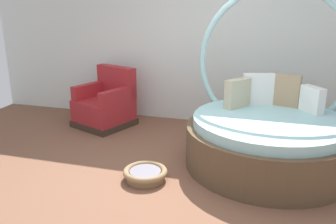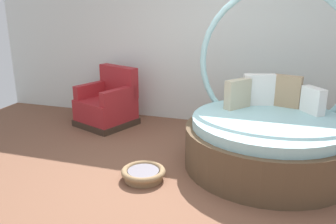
% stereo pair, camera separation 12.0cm
% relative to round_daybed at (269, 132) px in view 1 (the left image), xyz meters
% --- Properties ---
extents(ground_plane, '(8.00, 8.00, 0.02)m').
position_rel_round_daybed_xyz_m(ground_plane, '(-0.95, -0.90, -0.43)').
color(ground_plane, brown).
extents(back_wall, '(8.00, 0.12, 2.68)m').
position_rel_round_daybed_xyz_m(back_wall, '(-0.95, 1.45, 0.92)').
color(back_wall, silver).
rests_on(back_wall, ground_plane).
extents(round_daybed, '(2.00, 2.00, 2.19)m').
position_rel_round_daybed_xyz_m(round_daybed, '(0.00, 0.00, 0.00)').
color(round_daybed, brown).
rests_on(round_daybed, ground_plane).
extents(red_armchair, '(1.04, 1.04, 0.94)m').
position_rel_round_daybed_xyz_m(red_armchair, '(-2.58, 0.77, -0.09)').
color(red_armchair, '#38281E').
rests_on(red_armchair, ground_plane).
extents(pet_basket, '(0.51, 0.51, 0.13)m').
position_rel_round_daybed_xyz_m(pet_basket, '(-1.32, -0.85, -0.35)').
color(pet_basket, '#8E704C').
rests_on(pet_basket, ground_plane).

